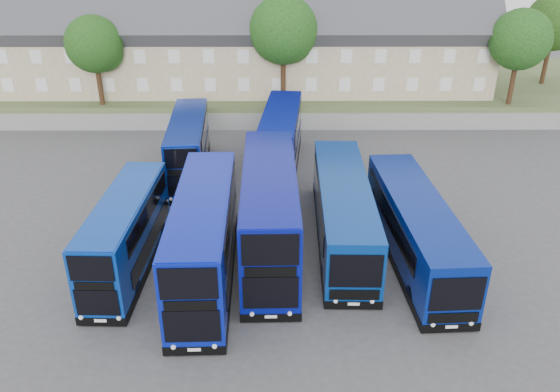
{
  "coord_description": "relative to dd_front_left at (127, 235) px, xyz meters",
  "views": [
    {
      "loc": [
        1.5,
        -21.92,
        16.17
      ],
      "look_at": [
        1.63,
        6.25,
        2.2
      ],
      "focal_mm": 35.0,
      "sensor_mm": 36.0,
      "label": 1
    }
  ],
  "objects": [
    {
      "name": "retaining_wall",
      "position": [
        6.28,
        21.7,
        -1.17
      ],
      "size": [
        70.0,
        0.4,
        1.5
      ],
      "primitive_type": "cube",
      "color": "slate",
      "rests_on": "ground"
    },
    {
      "name": "dd_rear_left",
      "position": [
        1.45,
        12.05,
        0.09
      ],
      "size": [
        3.09,
        10.49,
        4.11
      ],
      "rotation": [
        0.0,
        0.0,
        0.07
      ],
      "color": "navy",
      "rests_on": "ground"
    },
    {
      "name": "tree_east",
      "position": [
        28.42,
        22.79,
        5.47
      ],
      "size": [
        5.12,
        5.12,
        8.16
      ],
      "color": "#382314",
      "rests_on": "earth_bank"
    },
    {
      "name": "dd_front_mid",
      "position": [
        4.14,
        -1.03,
        0.34
      ],
      "size": [
        2.95,
        11.65,
        4.6
      ],
      "rotation": [
        0.0,
        0.0,
        0.03
      ],
      "color": "#08189E",
      "rests_on": "ground"
    },
    {
      "name": "dd_front_left",
      "position": [
        0.0,
        0.0,
        0.0
      ],
      "size": [
        2.56,
        9.94,
        3.92
      ],
      "rotation": [
        0.0,
        0.0,
        -0.03
      ],
      "color": "#083299",
      "rests_on": "ground"
    },
    {
      "name": "tree_west",
      "position": [
        -7.58,
        22.79,
        5.13
      ],
      "size": [
        4.8,
        4.8,
        7.65
      ],
      "color": "#382314",
      "rests_on": "earth_bank"
    },
    {
      "name": "tree_far",
      "position": [
        34.42,
        29.79,
        5.8
      ],
      "size": [
        5.44,
        5.44,
        8.67
      ],
      "color": "#382314",
      "rests_on": "earth_bank"
    },
    {
      "name": "dd_front_right",
      "position": [
        7.34,
        1.42,
        0.47
      ],
      "size": [
        3.03,
        12.28,
        4.86
      ],
      "rotation": [
        0.0,
        0.0,
        0.02
      ],
      "color": "#070E81",
      "rests_on": "ground"
    },
    {
      "name": "coach_east_b",
      "position": [
        15.09,
        0.89,
        -0.23
      ],
      "size": [
        3.28,
        12.76,
        3.46
      ],
      "rotation": [
        0.0,
        0.0,
        0.05
      ],
      "color": "navy",
      "rests_on": "ground"
    },
    {
      "name": "dd_rear_right",
      "position": [
        8.0,
        13.25,
        0.2
      ],
      "size": [
        3.43,
        11.04,
        4.32
      ],
      "rotation": [
        0.0,
        0.0,
        -0.09
      ],
      "color": "#080F9D",
      "rests_on": "ground"
    },
    {
      "name": "terrace_row",
      "position": [
        3.28,
        27.7,
        4.67
      ],
      "size": [
        48.0,
        10.4,
        11.2
      ],
      "color": "tan",
      "rests_on": "earth_bank"
    },
    {
      "name": "coach_east_a",
      "position": [
        11.44,
        2.75,
        -0.17
      ],
      "size": [
        3.02,
        13.14,
        3.58
      ],
      "rotation": [
        0.0,
        0.0,
        -0.02
      ],
      "color": "navy",
      "rests_on": "ground"
    },
    {
      "name": "ground",
      "position": [
        6.28,
        -2.3,
        -1.92
      ],
      "size": [
        120.0,
        120.0,
        0.0
      ],
      "primitive_type": "plane",
      "color": "#434348",
      "rests_on": "ground"
    },
    {
      "name": "earth_bank",
      "position": [
        6.28,
        31.7,
        -0.92
      ],
      "size": [
        80.0,
        20.0,
        2.0
      ],
      "primitive_type": "cube",
      "color": "#4A5932",
      "rests_on": "ground"
    },
    {
      "name": "tree_mid",
      "position": [
        8.42,
        23.29,
        6.14
      ],
      "size": [
        5.76,
        5.76,
        9.18
      ],
      "color": "#382314",
      "rests_on": "earth_bank"
    }
  ]
}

